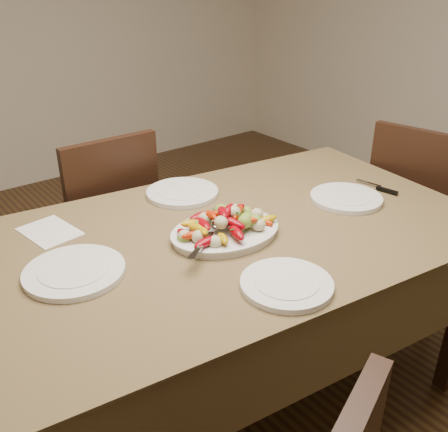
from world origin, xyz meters
TOP-DOWN VIEW (x-y plane):
  - floor at (0.00, 0.00)m, footprint 6.00×6.00m
  - dining_table at (-0.05, 0.27)m, footprint 1.96×1.28m
  - chair_far at (-0.15, 1.09)m, footprint 0.42×0.42m
  - chair_right at (1.15, 0.21)m, footprint 0.49×0.49m
  - serving_platter at (-0.07, 0.24)m, footprint 0.40×0.32m
  - roasted_vegetables at (-0.07, 0.24)m, footprint 0.33×0.24m
  - serving_spoon at (-0.14, 0.21)m, footprint 0.21×0.26m
  - plate_left at (-0.56, 0.33)m, footprint 0.30×0.30m
  - plate_right at (0.48, 0.18)m, footprint 0.28×0.28m
  - plate_far at (0.01, 0.62)m, footprint 0.29×0.29m
  - plate_near at (-0.12, -0.10)m, footprint 0.26×0.26m
  - menu_card at (-0.52, 0.64)m, footprint 0.18×0.23m
  - table_knife at (0.68, 0.17)m, footprint 0.05×0.20m

SIDE VIEW (x-z plane):
  - floor at x=0.00m, z-range 0.00..0.00m
  - dining_table at x=-0.05m, z-range 0.00..0.76m
  - chair_far at x=-0.15m, z-range 0.00..0.95m
  - chair_right at x=1.15m, z-range 0.00..0.95m
  - menu_card at x=-0.52m, z-range 0.76..0.76m
  - table_knife at x=0.68m, z-range 0.76..0.77m
  - plate_left at x=-0.56m, z-range 0.76..0.78m
  - plate_right at x=0.48m, z-range 0.76..0.78m
  - plate_far at x=0.01m, z-range 0.76..0.78m
  - plate_near at x=-0.12m, z-range 0.76..0.78m
  - serving_platter at x=-0.07m, z-range 0.76..0.78m
  - serving_spoon at x=-0.14m, z-range 0.79..0.82m
  - roasted_vegetables at x=-0.07m, z-range 0.78..0.87m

